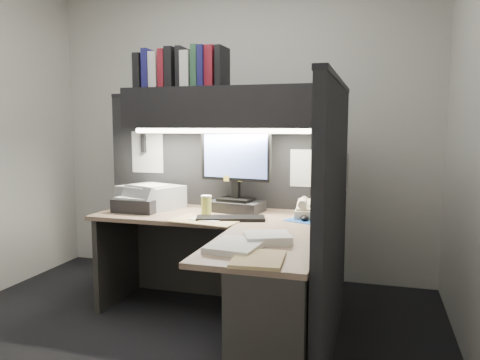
{
  "coord_description": "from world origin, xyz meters",
  "views": [
    {
      "loc": [
        1.22,
        -2.59,
        1.37
      ],
      "look_at": [
        0.31,
        0.51,
        0.99
      ],
      "focal_mm": 35.0,
      "sensor_mm": 36.0,
      "label": 1
    }
  ],
  "objects_px": {
    "desk": "(234,281)",
    "monitor": "(236,180)",
    "coffee_cup": "(206,206)",
    "printer": "(151,197)",
    "notebook_stack": "(139,204)",
    "keyboard": "(231,218)",
    "overhead_shelf": "(225,108)",
    "telephone": "(313,211)"
  },
  "relations": [
    {
      "from": "desk",
      "to": "monitor",
      "type": "height_order",
      "value": "monitor"
    },
    {
      "from": "monitor",
      "to": "coffee_cup",
      "type": "bearing_deg",
      "value": -117.28
    },
    {
      "from": "printer",
      "to": "notebook_stack",
      "type": "relative_size",
      "value": 1.31
    },
    {
      "from": "desk",
      "to": "coffee_cup",
      "type": "height_order",
      "value": "coffee_cup"
    },
    {
      "from": "printer",
      "to": "desk",
      "type": "bearing_deg",
      "value": -15.62
    },
    {
      "from": "coffee_cup",
      "to": "notebook_stack",
      "type": "xyz_separation_m",
      "value": [
        -0.54,
        0.03,
        -0.02
      ]
    },
    {
      "from": "keyboard",
      "to": "coffee_cup",
      "type": "xyz_separation_m",
      "value": [
        -0.21,
        0.1,
        0.06
      ]
    },
    {
      "from": "monitor",
      "to": "overhead_shelf",
      "type": "bearing_deg",
      "value": 164.56
    },
    {
      "from": "desk",
      "to": "coffee_cup",
      "type": "bearing_deg",
      "value": 125.97
    },
    {
      "from": "desk",
      "to": "printer",
      "type": "distance_m",
      "value": 1.18
    },
    {
      "from": "desk",
      "to": "overhead_shelf",
      "type": "relative_size",
      "value": 1.1
    },
    {
      "from": "desk",
      "to": "keyboard",
      "type": "xyz_separation_m",
      "value": [
        -0.14,
        0.39,
        0.3
      ]
    },
    {
      "from": "overhead_shelf",
      "to": "notebook_stack",
      "type": "bearing_deg",
      "value": -158.89
    },
    {
      "from": "overhead_shelf",
      "to": "notebook_stack",
      "type": "relative_size",
      "value": 4.71
    },
    {
      "from": "monitor",
      "to": "printer",
      "type": "bearing_deg",
      "value": -169.15
    },
    {
      "from": "overhead_shelf",
      "to": "monitor",
      "type": "relative_size",
      "value": 2.6
    },
    {
      "from": "overhead_shelf",
      "to": "telephone",
      "type": "bearing_deg",
      "value": -9.18
    },
    {
      "from": "overhead_shelf",
      "to": "keyboard",
      "type": "distance_m",
      "value": 0.85
    },
    {
      "from": "keyboard",
      "to": "telephone",
      "type": "xyz_separation_m",
      "value": [
        0.52,
        0.25,
        0.04
      ]
    },
    {
      "from": "desk",
      "to": "keyboard",
      "type": "relative_size",
      "value": 3.67
    },
    {
      "from": "desk",
      "to": "coffee_cup",
      "type": "xyz_separation_m",
      "value": [
        -0.36,
        0.49,
        0.35
      ]
    },
    {
      "from": "telephone",
      "to": "overhead_shelf",
      "type": "bearing_deg",
      "value": 166.28
    },
    {
      "from": "telephone",
      "to": "coffee_cup",
      "type": "bearing_deg",
      "value": -173.17
    },
    {
      "from": "telephone",
      "to": "printer",
      "type": "bearing_deg",
      "value": 173.85
    },
    {
      "from": "monitor",
      "to": "keyboard",
      "type": "distance_m",
      "value": 0.39
    },
    {
      "from": "notebook_stack",
      "to": "telephone",
      "type": "bearing_deg",
      "value": 5.48
    },
    {
      "from": "printer",
      "to": "notebook_stack",
      "type": "height_order",
      "value": "printer"
    },
    {
      "from": "telephone",
      "to": "notebook_stack",
      "type": "relative_size",
      "value": 0.75
    },
    {
      "from": "overhead_shelf",
      "to": "desk",
      "type": "bearing_deg",
      "value": -68.21
    },
    {
      "from": "overhead_shelf",
      "to": "keyboard",
      "type": "relative_size",
      "value": 3.35
    },
    {
      "from": "keyboard",
      "to": "notebook_stack",
      "type": "xyz_separation_m",
      "value": [
        -0.76,
        0.13,
        0.04
      ]
    },
    {
      "from": "overhead_shelf",
      "to": "monitor",
      "type": "height_order",
      "value": "overhead_shelf"
    },
    {
      "from": "monitor",
      "to": "telephone",
      "type": "distance_m",
      "value": 0.62
    },
    {
      "from": "overhead_shelf",
      "to": "keyboard",
      "type": "height_order",
      "value": "overhead_shelf"
    },
    {
      "from": "keyboard",
      "to": "telephone",
      "type": "relative_size",
      "value": 1.88
    },
    {
      "from": "monitor",
      "to": "telephone",
      "type": "xyz_separation_m",
      "value": [
        0.58,
        -0.07,
        -0.19
      ]
    },
    {
      "from": "telephone",
      "to": "coffee_cup",
      "type": "height_order",
      "value": "coffee_cup"
    },
    {
      "from": "desk",
      "to": "notebook_stack",
      "type": "xyz_separation_m",
      "value": [
        -0.9,
        0.52,
        0.34
      ]
    },
    {
      "from": "monitor",
      "to": "keyboard",
      "type": "xyz_separation_m",
      "value": [
        0.06,
        -0.32,
        -0.23
      ]
    },
    {
      "from": "keyboard",
      "to": "overhead_shelf",
      "type": "bearing_deg",
      "value": 97.68
    },
    {
      "from": "overhead_shelf",
      "to": "monitor",
      "type": "bearing_deg",
      "value": -23.61
    },
    {
      "from": "coffee_cup",
      "to": "printer",
      "type": "distance_m",
      "value": 0.56
    }
  ]
}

